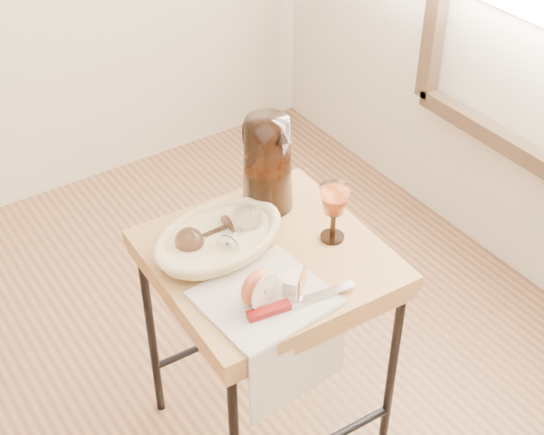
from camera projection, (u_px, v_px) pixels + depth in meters
side_table at (268, 349)px, 2.08m from camera, size 0.54×0.54×0.67m
tea_towel at (264, 297)px, 1.75m from camera, size 0.29×0.26×0.01m
bread_basket at (219, 241)px, 1.87m from camera, size 0.33×0.26×0.05m
goblet_lying_a at (206, 235)px, 1.85m from camera, size 0.12×0.07×0.07m
goblet_lying_b at (239, 230)px, 1.86m from camera, size 0.14×0.13×0.08m
pitcher at (267, 164)px, 1.95m from camera, size 0.22×0.28×0.29m
wine_goblet at (334, 213)px, 1.87m from camera, size 0.08×0.08×0.15m
apple_half at (257, 287)px, 1.71m from camera, size 0.10×0.08×0.09m
apple_wedge at (293, 282)px, 1.75m from camera, size 0.07×0.06×0.04m
table_knife at (297, 301)px, 1.72m from camera, size 0.26×0.07×0.02m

